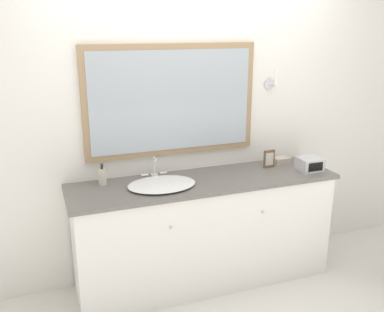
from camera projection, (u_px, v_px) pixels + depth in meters
The scene contains 8 objects.
ground_plane at pixel (218, 299), 3.27m from camera, with size 14.00×14.00×0.00m, color silver.
wall_back at pixel (190, 120), 3.43m from camera, with size 8.00×0.18×2.55m.
vanity_counter at pixel (204, 231), 3.41m from camera, with size 2.08×0.56×0.88m.
sink_basin at pixel (162, 184), 3.14m from camera, with size 0.51×0.42×0.17m.
soap_bottle at pixel (102, 176), 3.16m from camera, with size 0.06×0.06×0.16m.
appliance_box at pixel (310, 164), 3.47m from camera, with size 0.19×0.16×0.11m.
picture_frame at pixel (269, 159), 3.54m from camera, with size 0.10×0.01×0.15m.
hand_towel_near_sink at pixel (281, 160), 3.67m from camera, with size 0.14×0.10×0.05m.
Camera 1 is at (-1.16, -2.57, 2.01)m, focal length 40.00 mm.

